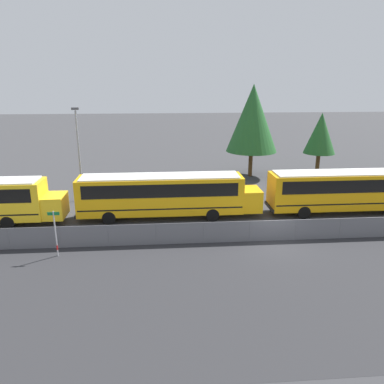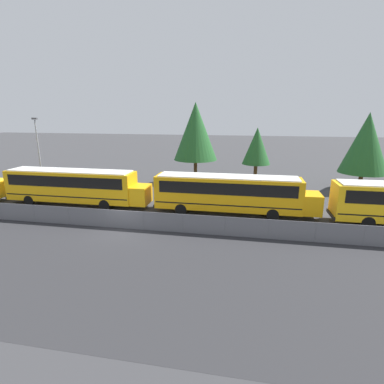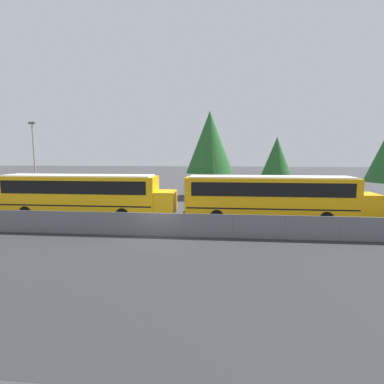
# 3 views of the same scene
# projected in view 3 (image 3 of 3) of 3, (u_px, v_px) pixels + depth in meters

# --- Properties ---
(ground_plane) EXTENTS (200.00, 200.00, 0.00)m
(ground_plane) POSITION_uv_depth(u_px,v_px,m) (157.00, 236.00, 18.49)
(ground_plane) COLOR #38383A
(road_strip) EXTENTS (104.85, 12.00, 0.01)m
(road_strip) POSITION_uv_depth(u_px,v_px,m) (127.00, 275.00, 12.57)
(road_strip) COLOR #2B2B2D
(road_strip) RESTS_ON ground_plane
(fence) EXTENTS (70.92, 0.07, 1.45)m
(fence) POSITION_uv_depth(u_px,v_px,m) (157.00, 224.00, 18.39)
(fence) COLOR #9EA0A5
(fence) RESTS_ON ground_plane
(school_bus_1) EXTENTS (14.07, 2.47, 3.39)m
(school_bus_1) POSITION_uv_depth(u_px,v_px,m) (83.00, 192.00, 23.81)
(school_bus_1) COLOR #EDA80F
(school_bus_1) RESTS_ON ground_plane
(school_bus_2) EXTENTS (14.07, 2.47, 3.39)m
(school_bus_2) POSITION_uv_depth(u_px,v_px,m) (273.00, 195.00, 22.40)
(school_bus_2) COLOR orange
(school_bus_2) RESTS_ON ground_plane
(light_pole) EXTENTS (0.60, 0.24, 8.09)m
(light_pole) POSITION_uv_depth(u_px,v_px,m) (34.00, 160.00, 29.33)
(light_pole) COLOR gray
(light_pole) RESTS_ON ground_plane
(tree_0) EXTENTS (3.42, 3.42, 6.93)m
(tree_0) POSITION_uv_depth(u_px,v_px,m) (277.00, 157.00, 33.92)
(tree_0) COLOR #51381E
(tree_0) RESTS_ON ground_plane
(tree_1) EXTENTS (5.48, 5.48, 9.92)m
(tree_1) POSITION_uv_depth(u_px,v_px,m) (210.00, 142.00, 34.59)
(tree_1) COLOR #51381E
(tree_1) RESTS_ON ground_plane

